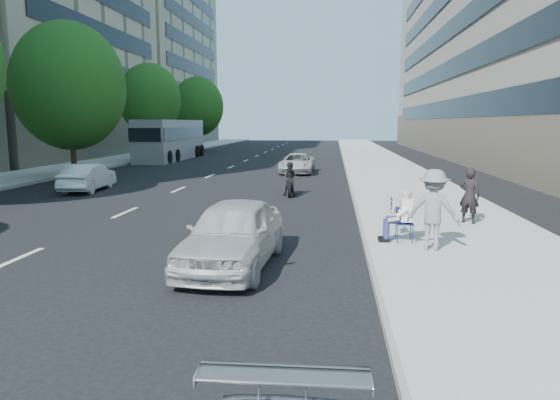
# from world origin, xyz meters

# --- Properties ---
(ground) EXTENTS (160.00, 160.00, 0.00)m
(ground) POSITION_xyz_m (0.00, 0.00, 0.00)
(ground) COLOR black
(ground) RESTS_ON ground
(near_sidewalk) EXTENTS (5.00, 120.00, 0.15)m
(near_sidewalk) POSITION_xyz_m (4.00, 20.00, 0.07)
(near_sidewalk) COLOR #A8A49D
(near_sidewalk) RESTS_ON ground
(far_sidewalk) EXTENTS (4.50, 120.00, 0.15)m
(far_sidewalk) POSITION_xyz_m (-16.75, 20.00, 0.07)
(far_sidewalk) COLOR #A8A49D
(far_sidewalk) RESTS_ON ground
(far_bldg_north) EXTENTS (22.00, 28.00, 28.00)m
(far_bldg_north) POSITION_xyz_m (-30.00, 62.00, 14.00)
(far_bldg_north) COLOR tan
(far_bldg_north) RESTS_ON ground
(near_building) EXTENTS (14.00, 70.00, 20.00)m
(near_building) POSITION_xyz_m (17.00, 32.00, 10.00)
(near_building) COLOR gray
(near_building) RESTS_ON ground
(tree_far_c) EXTENTS (6.00, 6.00, 8.47)m
(tree_far_c) POSITION_xyz_m (-13.70, 18.00, 5.02)
(tree_far_c) COLOR #382616
(tree_far_c) RESTS_ON ground
(tree_far_d) EXTENTS (4.80, 4.80, 7.65)m
(tree_far_d) POSITION_xyz_m (-13.70, 30.00, 4.89)
(tree_far_d) COLOR #382616
(tree_far_d) RESTS_ON ground
(tree_far_e) EXTENTS (5.40, 5.40, 7.89)m
(tree_far_e) POSITION_xyz_m (-13.70, 44.00, 4.78)
(tree_far_e) COLOR #382616
(tree_far_e) RESTS_ON ground
(seated_protester) EXTENTS (0.83, 1.12, 1.31)m
(seated_protester) POSITION_xyz_m (2.29, 4.07, 0.87)
(seated_protester) COLOR navy
(seated_protester) RESTS_ON near_sidewalk
(jogger) EXTENTS (1.37, 1.05, 1.87)m
(jogger) POSITION_xyz_m (2.94, 3.36, 1.09)
(jogger) COLOR gray
(jogger) RESTS_ON near_sidewalk
(pedestrian_woman) EXTENTS (0.71, 0.65, 1.64)m
(pedestrian_woman) POSITION_xyz_m (4.61, 6.65, 0.97)
(pedestrian_woman) COLOR black
(pedestrian_woman) RESTS_ON near_sidewalk
(white_sedan_near) EXTENTS (1.97, 4.34, 1.44)m
(white_sedan_near) POSITION_xyz_m (-1.50, 2.00, 0.72)
(white_sedan_near) COLOR silver
(white_sedan_near) RESTS_ON ground
(white_sedan_mid) EXTENTS (1.65, 3.87, 1.24)m
(white_sedan_mid) POSITION_xyz_m (-10.47, 13.19, 0.62)
(white_sedan_mid) COLOR white
(white_sedan_mid) RESTS_ON ground
(white_sedan_far) EXTENTS (2.08, 4.36, 1.20)m
(white_sedan_far) POSITION_xyz_m (-1.57, 22.23, 0.60)
(white_sedan_far) COLOR beige
(white_sedan_far) RESTS_ON ground
(motorcycle) EXTENTS (0.72, 2.05, 1.42)m
(motorcycle) POSITION_xyz_m (-1.16, 12.69, 0.64)
(motorcycle) COLOR black
(motorcycle) RESTS_ON ground
(bus) EXTENTS (2.79, 12.09, 3.30)m
(bus) POSITION_xyz_m (-13.00, 32.83, 1.64)
(bus) COLOR gray
(bus) RESTS_ON ground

